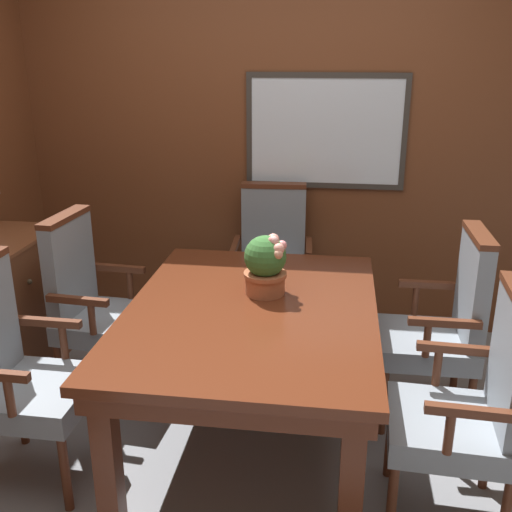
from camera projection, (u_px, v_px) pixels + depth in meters
name	position (u px, v px, depth m)	size (l,w,h in m)	color
ground_plane	(230.00, 470.00, 2.81)	(14.00, 14.00, 0.00)	gray
wall_back	(273.00, 150.00, 3.98)	(7.20, 0.08, 2.45)	brown
dining_table	(252.00, 326.00, 2.81)	(1.15, 1.56, 0.73)	#562614
chair_right_far	(444.00, 322.00, 3.05)	(0.49, 0.51, 1.04)	#562B19
chair_left_far	(93.00, 300.00, 3.30)	(0.52, 0.54, 1.04)	#562B19
chair_head_far	(272.00, 259.00, 3.94)	(0.53, 0.51, 1.04)	#562B19
chair_right_near	(473.00, 403.00, 2.36)	(0.51, 0.53, 1.04)	#562B19
chair_left_near	(14.00, 367.00, 2.62)	(0.49, 0.52, 1.04)	#562B19
potted_plant	(266.00, 264.00, 2.89)	(0.21, 0.22, 0.30)	#B2603D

